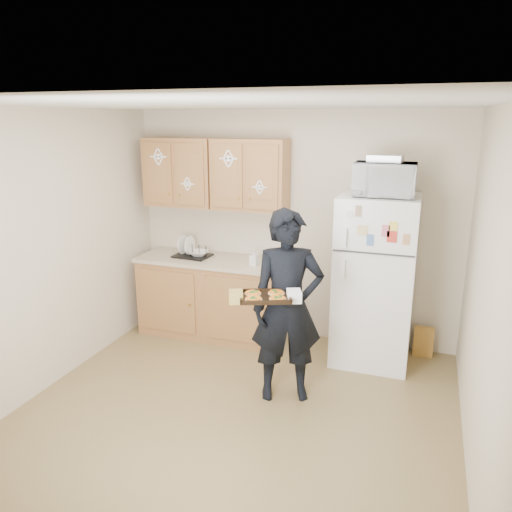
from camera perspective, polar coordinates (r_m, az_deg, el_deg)
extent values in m
plane|color=brown|center=(4.39, -2.56, -17.77)|extent=(3.60, 3.60, 0.00)
plane|color=silver|center=(3.68, -3.04, 16.93)|extent=(3.60, 3.60, 0.00)
cube|color=beige|center=(5.51, 4.22, 3.31)|extent=(3.60, 0.04, 2.50)
cube|color=beige|center=(2.41, -19.44, -14.09)|extent=(3.60, 0.04, 2.50)
cube|color=beige|center=(4.80, -23.15, 0.27)|extent=(0.04, 3.60, 2.50)
cube|color=beige|center=(3.62, 24.81, -4.63)|extent=(0.04, 3.60, 2.50)
cube|color=white|center=(5.10, 13.41, -2.74)|extent=(0.75, 0.70, 1.70)
cube|color=brown|center=(5.72, -5.06, -4.80)|extent=(1.60, 0.60, 0.86)
cube|color=beige|center=(5.58, -5.17, -0.46)|extent=(1.64, 0.64, 0.04)
cube|color=brown|center=(5.70, -8.56, 9.45)|extent=(0.80, 0.33, 0.75)
cube|color=brown|center=(5.37, -0.67, 9.25)|extent=(0.80, 0.33, 0.75)
cube|color=gold|center=(5.55, 18.59, -9.27)|extent=(0.20, 0.07, 0.32)
imported|color=black|center=(4.30, 3.61, -5.82)|extent=(0.72, 0.60, 1.69)
cube|color=black|center=(4.02, 1.05, -4.76)|extent=(0.49, 0.43, 0.04)
cylinder|color=orange|center=(3.95, -0.28, -4.90)|extent=(0.14, 0.14, 0.02)
cylinder|color=orange|center=(3.96, 2.49, -4.85)|extent=(0.14, 0.14, 0.02)
cylinder|color=orange|center=(4.07, -0.35, -4.24)|extent=(0.14, 0.14, 0.02)
cylinder|color=orange|center=(4.08, 2.32, -4.19)|extent=(0.14, 0.14, 0.02)
imported|color=white|center=(4.83, 14.48, 8.46)|extent=(0.57, 0.39, 0.31)
cube|color=silver|center=(4.84, 14.58, 10.73)|extent=(0.33, 0.24, 0.07)
cube|color=black|center=(5.65, -7.30, 0.71)|extent=(0.41, 0.32, 0.16)
imported|color=silver|center=(5.62, -6.54, 0.32)|extent=(0.24, 0.24, 0.05)
imported|color=white|center=(5.26, -0.27, -0.19)|extent=(0.08, 0.08, 0.17)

